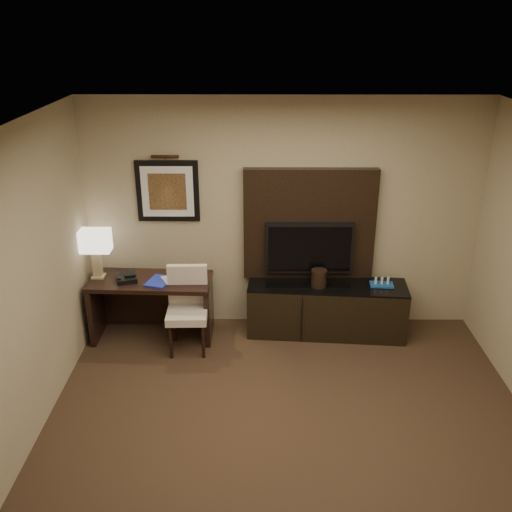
{
  "coord_description": "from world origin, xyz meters",
  "views": [
    {
      "loc": [
        -0.28,
        -3.68,
        3.49
      ],
      "look_at": [
        -0.31,
        1.8,
        1.15
      ],
      "focal_mm": 40.0,
      "sensor_mm": 36.0,
      "label": 1
    }
  ],
  "objects_px": {
    "tv": "(309,248)",
    "ice_bucket": "(319,278)",
    "desk": "(153,308)",
    "table_lamp": "(96,254)",
    "credenza": "(326,309)",
    "desk_chair": "(187,313)",
    "desk_phone": "(127,277)",
    "minibar_tray": "(382,282)"
  },
  "relations": [
    {
      "from": "desk",
      "to": "tv",
      "type": "bearing_deg",
      "value": 9.78
    },
    {
      "from": "desk_chair",
      "to": "ice_bucket",
      "type": "xyz_separation_m",
      "value": [
        1.46,
        0.35,
        0.26
      ]
    },
    {
      "from": "tv",
      "to": "desk_phone",
      "type": "height_order",
      "value": "tv"
    },
    {
      "from": "desk_chair",
      "to": "credenza",
      "type": "bearing_deg",
      "value": 12.16
    },
    {
      "from": "minibar_tray",
      "to": "ice_bucket",
      "type": "bearing_deg",
      "value": -178.45
    },
    {
      "from": "table_lamp",
      "to": "ice_bucket",
      "type": "distance_m",
      "value": 2.52
    },
    {
      "from": "ice_bucket",
      "to": "desk_phone",
      "type": "bearing_deg",
      "value": -177.51
    },
    {
      "from": "tv",
      "to": "desk_phone",
      "type": "xyz_separation_m",
      "value": [
        -2.05,
        -0.27,
        -0.24
      ]
    },
    {
      "from": "ice_bucket",
      "to": "minibar_tray",
      "type": "xyz_separation_m",
      "value": [
        0.72,
        0.02,
        -0.05
      ]
    },
    {
      "from": "minibar_tray",
      "to": "desk",
      "type": "bearing_deg",
      "value": -178.54
    },
    {
      "from": "desk_phone",
      "to": "ice_bucket",
      "type": "xyz_separation_m",
      "value": [
        2.16,
        0.09,
        -0.06
      ]
    },
    {
      "from": "credenza",
      "to": "table_lamp",
      "type": "relative_size",
      "value": 3.2
    },
    {
      "from": "desk",
      "to": "desk_chair",
      "type": "xyz_separation_m",
      "value": [
        0.44,
        -0.3,
        0.09
      ]
    },
    {
      "from": "tv",
      "to": "minibar_tray",
      "type": "xyz_separation_m",
      "value": [
        0.83,
        -0.16,
        -0.35
      ]
    },
    {
      "from": "ice_bucket",
      "to": "minibar_tray",
      "type": "distance_m",
      "value": 0.72
    },
    {
      "from": "credenza",
      "to": "table_lamp",
      "type": "xyz_separation_m",
      "value": [
        -2.61,
        -0.03,
        0.7
      ]
    },
    {
      "from": "table_lamp",
      "to": "tv",
      "type": "bearing_deg",
      "value": 4.08
    },
    {
      "from": "desk",
      "to": "credenza",
      "type": "relative_size",
      "value": 0.75
    },
    {
      "from": "tv",
      "to": "desk_chair",
      "type": "relative_size",
      "value": 1.09
    },
    {
      "from": "desk_chair",
      "to": "desk_phone",
      "type": "height_order",
      "value": "desk_chair"
    },
    {
      "from": "desk_phone",
      "to": "minibar_tray",
      "type": "height_order",
      "value": "desk_phone"
    },
    {
      "from": "tv",
      "to": "desk_chair",
      "type": "height_order",
      "value": "tv"
    },
    {
      "from": "tv",
      "to": "minibar_tray",
      "type": "distance_m",
      "value": 0.91
    },
    {
      "from": "credenza",
      "to": "desk_chair",
      "type": "relative_size",
      "value": 1.98
    },
    {
      "from": "desk",
      "to": "ice_bucket",
      "type": "xyz_separation_m",
      "value": [
        1.91,
        0.05,
        0.36
      ]
    },
    {
      "from": "tv",
      "to": "ice_bucket",
      "type": "distance_m",
      "value": 0.36
    },
    {
      "from": "credenza",
      "to": "minibar_tray",
      "type": "distance_m",
      "value": 0.71
    },
    {
      "from": "desk_chair",
      "to": "ice_bucket",
      "type": "relative_size",
      "value": 4.64
    },
    {
      "from": "credenza",
      "to": "desk_phone",
      "type": "xyz_separation_m",
      "value": [
        -2.26,
        -0.13,
        0.47
      ]
    },
    {
      "from": "table_lamp",
      "to": "ice_bucket",
      "type": "bearing_deg",
      "value": -0.18
    },
    {
      "from": "credenza",
      "to": "ice_bucket",
      "type": "xyz_separation_m",
      "value": [
        -0.11,
        -0.04,
        0.41
      ]
    },
    {
      "from": "desk",
      "to": "credenza",
      "type": "bearing_deg",
      "value": 5.07
    },
    {
      "from": "desk_chair",
      "to": "desk",
      "type": "bearing_deg",
      "value": 144.3
    },
    {
      "from": "ice_bucket",
      "to": "credenza",
      "type": "bearing_deg",
      "value": 19.85
    },
    {
      "from": "credenza",
      "to": "minibar_tray",
      "type": "xyz_separation_m",
      "value": [
        0.61,
        -0.02,
        0.36
      ]
    },
    {
      "from": "desk",
      "to": "tv",
      "type": "height_order",
      "value": "tv"
    },
    {
      "from": "credenza",
      "to": "minibar_tray",
      "type": "relative_size",
      "value": 6.94
    },
    {
      "from": "desk",
      "to": "table_lamp",
      "type": "relative_size",
      "value": 2.4
    },
    {
      "from": "desk",
      "to": "minibar_tray",
      "type": "xyz_separation_m",
      "value": [
        2.63,
        0.07,
        0.31
      ]
    },
    {
      "from": "credenza",
      "to": "desk_phone",
      "type": "height_order",
      "value": "desk_phone"
    },
    {
      "from": "table_lamp",
      "to": "credenza",
      "type": "bearing_deg",
      "value": 0.68
    },
    {
      "from": "credenza",
      "to": "tv",
      "type": "height_order",
      "value": "tv"
    }
  ]
}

